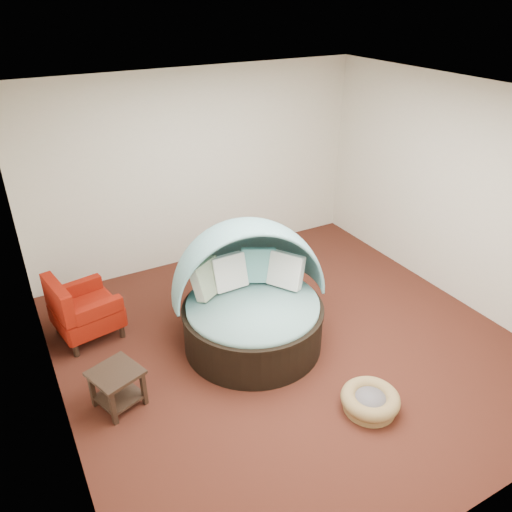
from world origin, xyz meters
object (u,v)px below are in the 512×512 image
pet_basket (370,400)px  side_table (117,383)px  red_armchair (82,310)px  canopy_daybed (250,290)px

pet_basket → side_table: side_table is taller
red_armchair → side_table: size_ratio=1.46×
canopy_daybed → red_armchair: (-1.71, 1.00, -0.30)m
pet_basket → red_armchair: size_ratio=0.90×
pet_basket → red_armchair: red_armchair is taller
canopy_daybed → side_table: bearing=-156.5°
red_armchair → pet_basket: bearing=-58.9°
red_armchair → side_table: 1.30m
canopy_daybed → pet_basket: 1.74m
red_armchair → canopy_daybed: bearing=-40.1°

